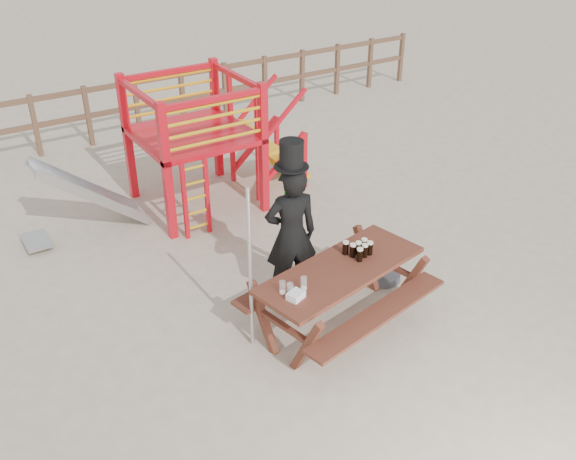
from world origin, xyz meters
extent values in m
plane|color=#BDAE93|center=(0.00, 0.00, 0.00)|extent=(60.00, 60.00, 0.00)
cube|color=brown|center=(0.00, 7.00, 1.10)|extent=(15.00, 0.06, 0.10)
cube|color=brown|center=(0.00, 7.00, 0.60)|extent=(15.00, 0.06, 0.10)
cube|color=brown|center=(-1.50, 7.00, 0.60)|extent=(0.09, 0.09, 1.20)
cube|color=brown|center=(-0.50, 7.00, 0.60)|extent=(0.09, 0.09, 1.20)
cube|color=brown|center=(0.50, 7.00, 0.60)|extent=(0.09, 0.09, 1.20)
cube|color=brown|center=(1.50, 7.00, 0.60)|extent=(0.09, 0.09, 1.20)
cube|color=brown|center=(2.50, 7.00, 0.60)|extent=(0.09, 0.09, 1.20)
cube|color=brown|center=(3.50, 7.00, 0.60)|extent=(0.09, 0.09, 1.20)
cube|color=brown|center=(4.50, 7.00, 0.60)|extent=(0.09, 0.09, 1.20)
cube|color=brown|center=(5.50, 7.00, 0.60)|extent=(0.09, 0.09, 1.20)
cube|color=brown|center=(6.50, 7.00, 0.60)|extent=(0.09, 0.09, 1.20)
cube|color=brown|center=(7.50, 7.00, 0.60)|extent=(0.09, 0.09, 1.20)
cube|color=red|center=(-0.60, 2.80, 1.05)|extent=(0.12, 0.12, 2.10)
cube|color=red|center=(1.00, 2.80, 1.05)|extent=(0.12, 0.12, 2.10)
cube|color=red|center=(-0.60, 4.40, 1.05)|extent=(0.12, 0.12, 2.10)
cube|color=red|center=(1.00, 4.40, 1.05)|extent=(0.12, 0.12, 2.10)
cube|color=red|center=(0.20, 3.60, 1.20)|extent=(1.72, 1.72, 0.08)
cube|color=red|center=(0.20, 2.80, 2.00)|extent=(1.60, 0.08, 0.08)
cube|color=red|center=(0.20, 4.40, 2.00)|extent=(1.60, 0.08, 0.08)
cube|color=red|center=(-0.60, 3.60, 2.00)|extent=(0.08, 1.60, 0.08)
cube|color=red|center=(1.00, 3.60, 2.00)|extent=(0.08, 1.60, 0.08)
cylinder|color=#ECAC13|center=(0.20, 2.80, 1.38)|extent=(1.50, 0.05, 0.05)
cylinder|color=#ECAC13|center=(0.20, 4.40, 1.38)|extent=(1.50, 0.05, 0.05)
cylinder|color=#ECAC13|center=(0.20, 2.80, 1.56)|extent=(1.50, 0.05, 0.05)
cylinder|color=#ECAC13|center=(0.20, 4.40, 1.56)|extent=(1.50, 0.05, 0.05)
cylinder|color=#ECAC13|center=(0.20, 2.80, 1.74)|extent=(1.50, 0.05, 0.05)
cylinder|color=#ECAC13|center=(0.20, 4.40, 1.74)|extent=(1.50, 0.05, 0.05)
cylinder|color=#ECAC13|center=(0.20, 2.80, 1.92)|extent=(1.50, 0.05, 0.05)
cylinder|color=#ECAC13|center=(0.20, 4.40, 1.92)|extent=(1.50, 0.05, 0.05)
cube|color=red|center=(-0.43, 2.65, 0.60)|extent=(0.06, 0.06, 1.20)
cube|color=red|center=(-0.07, 2.65, 0.60)|extent=(0.06, 0.06, 1.20)
cylinder|color=#ECAC13|center=(-0.25, 2.65, 0.15)|extent=(0.36, 0.04, 0.04)
cylinder|color=#ECAC13|center=(-0.25, 2.65, 0.39)|extent=(0.36, 0.04, 0.04)
cylinder|color=#ECAC13|center=(-0.25, 2.65, 0.63)|extent=(0.36, 0.04, 0.04)
cylinder|color=#ECAC13|center=(-0.25, 2.65, 0.87)|extent=(0.36, 0.04, 0.04)
cylinder|color=#ECAC13|center=(-0.25, 2.65, 1.11)|extent=(0.36, 0.04, 0.04)
cube|color=#ECAC13|center=(1.15, 3.60, 1.08)|extent=(0.30, 0.90, 0.06)
cube|color=#ECAC13|center=(1.43, 3.60, 0.78)|extent=(0.30, 0.90, 0.06)
cube|color=#ECAC13|center=(1.71, 3.60, 0.48)|extent=(0.30, 0.90, 0.06)
cube|color=#ECAC13|center=(1.99, 3.60, 0.18)|extent=(0.30, 0.90, 0.06)
cube|color=red|center=(1.55, 3.15, 0.60)|extent=(0.95, 0.08, 0.86)
cube|color=red|center=(1.55, 4.05, 0.60)|extent=(0.95, 0.08, 0.86)
cube|color=#B4B6BB|center=(-1.50, 3.60, 0.62)|extent=(1.53, 0.55, 1.21)
cube|color=#B4B6BB|center=(-1.50, 3.33, 0.66)|extent=(1.58, 0.04, 1.28)
cube|color=#B4B6BB|center=(-1.50, 3.87, 0.66)|extent=(1.58, 0.04, 1.28)
cube|color=#B4B6BB|center=(-2.40, 3.60, 0.10)|extent=(0.35, 0.55, 0.05)
cube|color=maroon|center=(0.24, -0.23, 0.80)|extent=(2.25, 1.20, 0.05)
cube|color=maroon|center=(0.36, -0.81, 0.48)|extent=(2.15, 0.71, 0.04)
cube|color=maroon|center=(0.13, 0.34, 0.48)|extent=(2.15, 0.71, 0.04)
cube|color=maroon|center=(-0.64, -0.41, 0.38)|extent=(0.33, 1.27, 0.77)
cube|color=maroon|center=(1.13, -0.06, 0.38)|extent=(0.33, 1.27, 0.77)
imported|color=black|center=(0.08, 0.58, 0.92)|extent=(0.76, 0.59, 1.83)
cube|color=#109C0E|center=(0.12, 0.72, 1.14)|extent=(0.08, 0.04, 0.43)
cylinder|color=black|center=(0.08, 0.58, 1.84)|extent=(0.42, 0.42, 0.01)
cylinder|color=black|center=(0.08, 0.58, 2.00)|extent=(0.28, 0.28, 0.32)
cube|color=white|center=(0.12, 0.72, 2.11)|extent=(0.14, 0.04, 0.04)
cylinder|color=#B2B2B7|center=(-0.81, 0.01, 1.02)|extent=(0.04, 0.04, 2.04)
cylinder|color=#39393E|center=(1.33, 0.24, 0.05)|extent=(0.47, 0.47, 0.11)
cylinder|color=#39393E|center=(1.33, 0.24, 0.15)|extent=(0.05, 0.05, 0.09)
cube|color=white|center=(-0.52, -0.45, 0.87)|extent=(0.22, 0.19, 0.08)
cylinder|color=black|center=(0.52, -0.23, 0.90)|extent=(0.07, 0.07, 0.15)
cylinder|color=#FFF5D0|center=(0.52, -0.23, 0.99)|extent=(0.07, 0.07, 0.02)
cylinder|color=black|center=(0.62, -0.19, 0.90)|extent=(0.07, 0.07, 0.15)
cylinder|color=#FFF5D0|center=(0.62, -0.19, 0.99)|extent=(0.07, 0.07, 0.02)
cylinder|color=black|center=(0.71, -0.17, 0.90)|extent=(0.07, 0.07, 0.15)
cylinder|color=#FFF5D0|center=(0.71, -0.17, 0.99)|extent=(0.07, 0.07, 0.02)
cylinder|color=black|center=(0.51, -0.11, 0.90)|extent=(0.07, 0.07, 0.15)
cylinder|color=#FFF5D0|center=(0.51, -0.11, 0.99)|extent=(0.07, 0.07, 0.02)
cylinder|color=black|center=(0.59, -0.10, 0.90)|extent=(0.07, 0.07, 0.15)
cylinder|color=#FFF5D0|center=(0.59, -0.10, 0.99)|extent=(0.07, 0.07, 0.02)
cylinder|color=black|center=(0.70, -0.08, 0.90)|extent=(0.07, 0.07, 0.15)
cylinder|color=#FFF5D0|center=(0.70, -0.08, 0.99)|extent=(0.07, 0.07, 0.02)
cylinder|color=black|center=(0.47, -0.01, 0.90)|extent=(0.07, 0.07, 0.15)
cylinder|color=#FFF5D0|center=(0.47, -0.01, 0.99)|extent=(0.07, 0.07, 0.02)
cylinder|color=silver|center=(-0.35, -0.35, 0.90)|extent=(0.07, 0.07, 0.15)
cylinder|color=#FFF5D0|center=(-0.35, -0.35, 0.84)|extent=(0.07, 0.07, 0.02)
cylinder|color=silver|center=(-0.54, -0.37, 0.90)|extent=(0.07, 0.07, 0.15)
cylinder|color=#FFF5D0|center=(-0.54, -0.37, 0.84)|extent=(0.07, 0.07, 0.02)
cylinder|color=silver|center=(-0.59, -0.29, 0.90)|extent=(0.07, 0.07, 0.15)
cylinder|color=#FFF5D0|center=(-0.59, -0.29, 0.84)|extent=(0.07, 0.07, 0.02)
camera|label=1|loc=(-3.60, -5.14, 4.92)|focal=40.00mm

